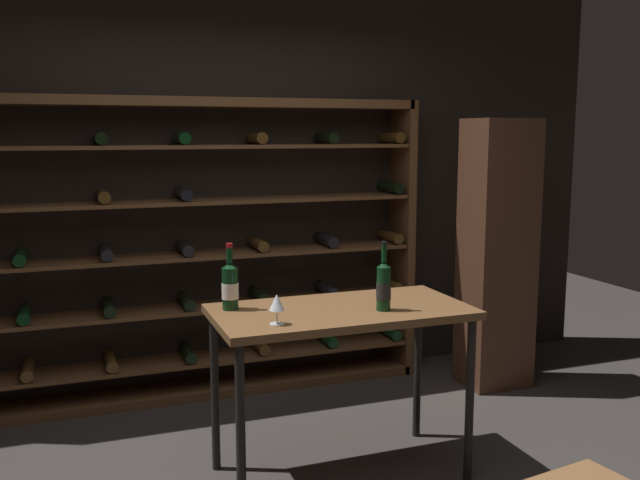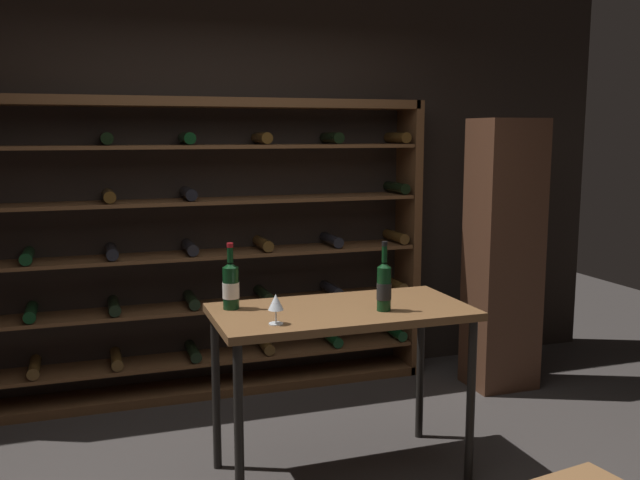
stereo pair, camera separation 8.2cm
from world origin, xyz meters
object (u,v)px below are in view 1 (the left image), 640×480
object	(u,v)px
wine_rack	(187,253)
wine_glass_stemmed_left	(277,304)
wine_bottle_gold_foil	(230,286)
tasting_table	(341,326)
display_cabinet	(497,254)
wine_bottle_black_capsule	(384,286)

from	to	relation	value
wine_rack	wine_glass_stemmed_left	world-z (taller)	wine_rack
wine_rack	wine_bottle_gold_foil	world-z (taller)	wine_rack
wine_glass_stemmed_left	wine_rack	bearing A→B (deg)	95.08
wine_glass_stemmed_left	tasting_table	bearing A→B (deg)	25.20
wine_bottle_gold_foil	wine_glass_stemmed_left	xyz separation A→B (m)	(0.14, -0.35, -0.02)
tasting_table	display_cabinet	world-z (taller)	display_cabinet
wine_rack	wine_bottle_gold_foil	xyz separation A→B (m)	(0.00, -1.23, 0.03)
display_cabinet	wine_bottle_black_capsule	distance (m)	1.66
wine_rack	tasting_table	distance (m)	1.50
tasting_table	wine_glass_stemmed_left	world-z (taller)	wine_glass_stemmed_left
tasting_table	wine_bottle_black_capsule	bearing A→B (deg)	-32.74
display_cabinet	wine_bottle_gold_foil	xyz separation A→B (m)	(-2.04, -0.71, 0.08)
tasting_table	display_cabinet	bearing A→B (deg)	29.89
tasting_table	display_cabinet	xyz separation A→B (m)	(1.52, 0.87, 0.13)
tasting_table	wine_rack	bearing A→B (deg)	110.88
wine_rack	wine_glass_stemmed_left	bearing A→B (deg)	-84.92
wine_bottle_black_capsule	tasting_table	bearing A→B (deg)	147.26
wine_glass_stemmed_left	wine_bottle_gold_foil	bearing A→B (deg)	111.47
wine_rack	wine_bottle_black_capsule	xyz separation A→B (m)	(0.71, -1.51, 0.04)
wine_glass_stemmed_left	wine_bottle_black_capsule	bearing A→B (deg)	6.76
display_cabinet	wine_bottle_black_capsule	world-z (taller)	display_cabinet
tasting_table	wine_bottle_gold_foil	xyz separation A→B (m)	(-0.53, 0.16, 0.21)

